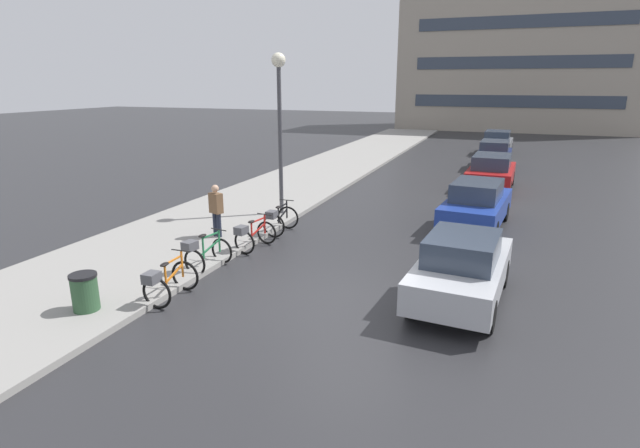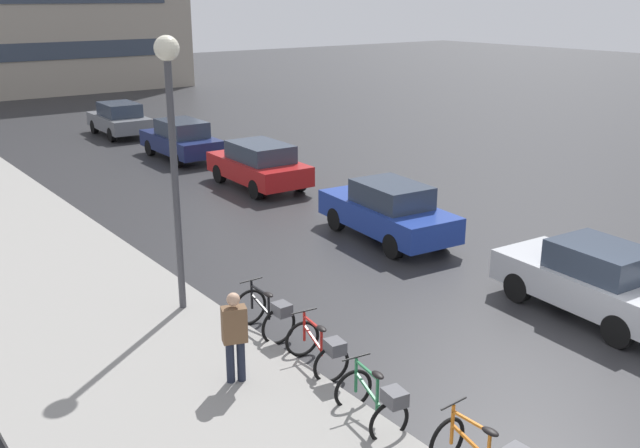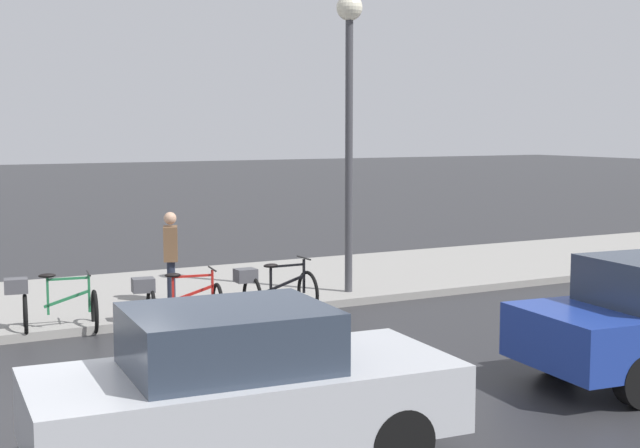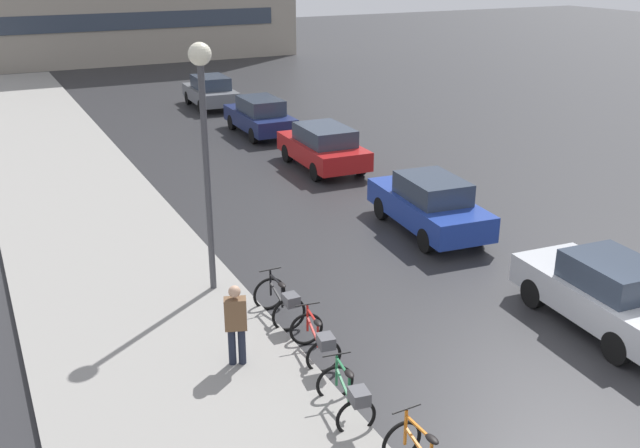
% 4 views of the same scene
% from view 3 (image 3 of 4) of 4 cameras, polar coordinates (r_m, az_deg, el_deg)
% --- Properties ---
extents(ground_plane, '(140.00, 140.00, 0.00)m').
position_cam_3_polar(ground_plane, '(10.66, -14.78, -11.40)').
color(ground_plane, '#28282B').
extents(sidewalk_kerb, '(4.80, 60.00, 0.14)m').
position_cam_3_polar(sidewalk_kerb, '(20.36, 9.27, -2.68)').
color(sidewalk_kerb, gray).
rests_on(sidewalk_kerb, ground).
extents(bicycle_second, '(0.84, 1.40, 0.98)m').
position_cam_3_polar(bicycle_second, '(14.23, -16.92, -4.97)').
color(bicycle_second, black).
rests_on(bicycle_second, ground).
extents(bicycle_third, '(0.84, 1.44, 0.94)m').
position_cam_3_polar(bicycle_third, '(14.37, -9.28, -4.78)').
color(bicycle_third, black).
rests_on(bicycle_third, ground).
extents(bicycle_farthest, '(0.76, 1.36, 0.99)m').
position_cam_3_polar(bicycle_farthest, '(14.98, -3.02, -4.19)').
color(bicycle_farthest, black).
rests_on(bicycle_farthest, ground).
extents(car_silver, '(2.00, 4.09, 1.54)m').
position_cam_3_polar(car_silver, '(8.47, -5.06, -10.41)').
color(car_silver, '#B2B5BA').
rests_on(car_silver, ground).
extents(pedestrian, '(0.46, 0.36, 1.73)m').
position_cam_3_polar(pedestrian, '(15.76, -9.53, -1.96)').
color(pedestrian, '#1E2333').
rests_on(pedestrian, ground).
extents(streetlamp, '(0.48, 0.48, 5.58)m').
position_cam_3_polar(streetlamp, '(16.40, 1.88, 9.05)').
color(streetlamp, '#424247').
rests_on(streetlamp, ground).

